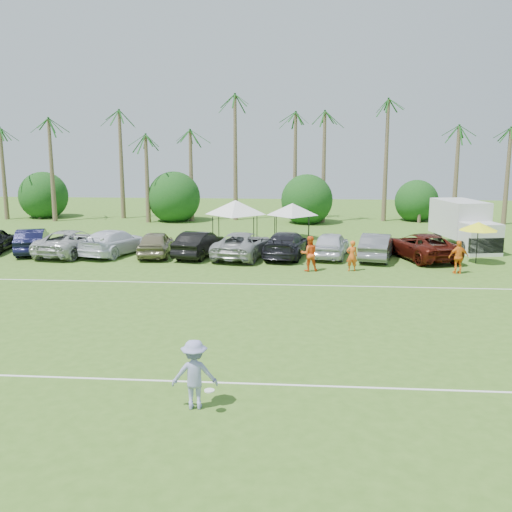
{
  "coord_description": "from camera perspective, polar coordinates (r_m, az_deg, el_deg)",
  "views": [
    {
      "loc": [
        5.6,
        -13.46,
        6.82
      ],
      "look_at": [
        3.43,
        13.19,
        1.6
      ],
      "focal_mm": 40.0,
      "sensor_mm": 36.0,
      "label": 1
    }
  ],
  "objects": [
    {
      "name": "ground",
      "position": [
        16.09,
        -16.74,
        -14.52
      ],
      "size": [
        120.0,
        120.0,
        0.0
      ],
      "primitive_type": "plane",
      "color": "#3F671F",
      "rests_on": "ground"
    },
    {
      "name": "field_lines",
      "position": [
        23.2,
        -9.58,
        -6.19
      ],
      "size": [
        80.0,
        12.1,
        0.01
      ],
      "color": "white",
      "rests_on": "ground"
    },
    {
      "name": "palm_tree_0",
      "position": [
        58.39,
        -24.0,
        10.76
      ],
      "size": [
        2.4,
        2.4,
        8.9
      ],
      "color": "brown",
      "rests_on": "ground"
    },
    {
      "name": "palm_tree_1",
      "position": [
        56.22,
        -19.5,
        11.99
      ],
      "size": [
        2.4,
        2.4,
        9.9
      ],
      "color": "brown",
      "rests_on": "ground"
    },
    {
      "name": "palm_tree_2",
      "position": [
        54.43,
        -14.61,
        13.22
      ],
      "size": [
        2.4,
        2.4,
        10.9
      ],
      "color": "brown",
      "rests_on": "ground"
    },
    {
      "name": "palm_tree_3",
      "position": [
        53.32,
        -10.46,
        14.36
      ],
      "size": [
        2.4,
        2.4,
        11.9
      ],
      "color": "brown",
      "rests_on": "ground"
    },
    {
      "name": "palm_tree_4",
      "position": [
        52.35,
        -6.04,
        11.71
      ],
      "size": [
        2.4,
        2.4,
        8.9
      ],
      "color": "brown",
      "rests_on": "ground"
    },
    {
      "name": "palm_tree_5",
      "position": [
        51.78,
        -1.6,
        12.74
      ],
      "size": [
        2.4,
        2.4,
        9.9
      ],
      "color": "brown",
      "rests_on": "ground"
    },
    {
      "name": "palm_tree_6",
      "position": [
        51.54,
        2.95,
        13.69
      ],
      "size": [
        2.4,
        2.4,
        10.9
      ],
      "color": "brown",
      "rests_on": "ground"
    },
    {
      "name": "palm_tree_7",
      "position": [
        51.62,
        7.55,
        14.56
      ],
      "size": [
        2.4,
        2.4,
        11.9
      ],
      "color": "brown",
      "rests_on": "ground"
    },
    {
      "name": "palm_tree_8",
      "position": [
        51.99,
        13.1,
        11.49
      ],
      "size": [
        2.4,
        2.4,
        8.9
      ],
      "color": "brown",
      "rests_on": "ground"
    },
    {
      "name": "palm_tree_9",
      "position": [
        52.95,
        18.62,
        12.14
      ],
      "size": [
        2.4,
        2.4,
        9.9
      ],
      "color": "brown",
      "rests_on": "ground"
    },
    {
      "name": "palm_tree_10",
      "position": [
        54.37,
        23.93,
        12.65
      ],
      "size": [
        2.4,
        2.4,
        10.9
      ],
      "color": "brown",
      "rests_on": "ground"
    },
    {
      "name": "bush_tree_0",
      "position": [
        58.15,
        -20.49,
        5.4
      ],
      "size": [
        4.0,
        4.0,
        4.0
      ],
      "color": "brown",
      "rests_on": "ground"
    },
    {
      "name": "bush_tree_1",
      "position": [
        53.96,
        -7.82,
        5.6
      ],
      "size": [
        4.0,
        4.0,
        4.0
      ],
      "color": "brown",
      "rests_on": "ground"
    },
    {
      "name": "bush_tree_2",
      "position": [
        52.7,
        5.09,
        5.53
      ],
      "size": [
        4.0,
        4.0,
        4.0
      ],
      "color": "brown",
      "rests_on": "ground"
    },
    {
      "name": "bush_tree_3",
      "position": [
        53.71,
        15.86,
        5.26
      ],
      "size": [
        4.0,
        4.0,
        4.0
      ],
      "color": "brown",
      "rests_on": "ground"
    },
    {
      "name": "sideline_player_a",
      "position": [
        31.64,
        9.57,
        0.02
      ],
      "size": [
        0.68,
        0.5,
        1.7
      ],
      "primitive_type": "imported",
      "rotation": [
        0.0,
        0.0,
        3.3
      ],
      "color": "orange",
      "rests_on": "ground"
    },
    {
      "name": "sideline_player_b",
      "position": [
        31.32,
        5.35,
        0.24
      ],
      "size": [
        1.06,
        0.9,
        1.95
      ],
      "primitive_type": "imported",
      "rotation": [
        0.0,
        0.0,
        3.32
      ],
      "color": "#FA5B1B",
      "rests_on": "ground"
    },
    {
      "name": "sideline_player_c",
      "position": [
        32.45,
        19.6,
        -0.1
      ],
      "size": [
        1.1,
        0.55,
        1.81
      ],
      "primitive_type": "imported",
      "rotation": [
        0.0,
        0.0,
        3.24
      ],
      "color": "orange",
      "rests_on": "ground"
    },
    {
      "name": "box_truck",
      "position": [
        40.5,
        20.1,
        3.08
      ],
      "size": [
        3.45,
        6.42,
        3.14
      ],
      "rotation": [
        0.0,
        0.0,
        0.2
      ],
      "color": "silver",
      "rests_on": "ground"
    },
    {
      "name": "canopy_tent_left",
      "position": [
        40.15,
        -2.08,
        5.6
      ],
      "size": [
        4.35,
        4.35,
        3.52
      ],
      "color": "black",
      "rests_on": "ground"
    },
    {
      "name": "canopy_tent_right",
      "position": [
        41.82,
        3.66,
        5.28
      ],
      "size": [
        3.8,
        3.8,
        3.08
      ],
      "color": "black",
      "rests_on": "ground"
    },
    {
      "name": "market_umbrella",
      "position": [
        35.36,
        21.36,
        2.79
      ],
      "size": [
        2.21,
        2.21,
        2.46
      ],
      "color": "black",
      "rests_on": "ground"
    },
    {
      "name": "frisbee_player",
      "position": [
        15.28,
        -6.16,
        -11.68
      ],
      "size": [
        1.27,
        0.85,
        1.87
      ],
      "rotation": [
        0.0,
        0.0,
        3.25
      ],
      "color": "#8E92CA",
      "rests_on": "ground"
    },
    {
      "name": "parked_car_1",
      "position": [
        39.16,
        -21.47,
        1.42
      ],
      "size": [
        3.16,
        5.1,
        1.59
      ],
      "primitive_type": "imported",
      "rotation": [
        0.0,
        0.0,
        3.47
      ],
      "color": "black",
      "rests_on": "ground"
    },
    {
      "name": "parked_car_2",
      "position": [
        37.78,
        -17.96,
        1.33
      ],
      "size": [
        3.42,
        6.02,
        1.59
      ],
      "primitive_type": "imported",
      "rotation": [
        0.0,
        0.0,
        3.0
      ],
      "color": "#B4B4B5",
      "rests_on": "ground"
    },
    {
      "name": "parked_car_3",
      "position": [
        37.03,
        -13.94,
        1.35
      ],
      "size": [
        3.7,
        5.87,
        1.59
      ],
      "primitive_type": "imported",
      "rotation": [
        0.0,
        0.0,
        2.85
      ],
      "color": "white",
      "rests_on": "ground"
    },
    {
      "name": "parked_car_4",
      "position": [
        36.0,
        -9.98,
        1.24
      ],
      "size": [
        2.29,
        4.81,
        1.59
      ],
      "primitive_type": "imported",
      "rotation": [
        0.0,
        0.0,
        3.23
      ],
      "color": "#797153",
      "rests_on": "ground"
    },
    {
      "name": "parked_car_5",
      "position": [
        35.47,
        -5.7,
        1.21
      ],
      "size": [
        2.69,
        5.06,
        1.59
      ],
      "primitive_type": "imported",
      "rotation": [
        0.0,
        0.0,
        2.92
      ],
      "color": "black",
      "rests_on": "ground"
    },
    {
      "name": "parked_car_6",
      "position": [
        35.03,
        -1.34,
        1.14
      ],
      "size": [
        3.68,
        6.1,
        1.59
      ],
      "primitive_type": "imported",
      "rotation": [
        0.0,
        0.0,
        2.95
      ],
      "color": "#959697",
      "rests_on": "ground"
    },
    {
      "name": "parked_car_7",
      "position": [
        35.21,
        3.12,
        1.17
      ],
      "size": [
        3.23,
        5.79,
        1.59
      ],
      "primitive_type": "imported",
      "rotation": [
        0.0,
        0.0,
        2.95
      ],
      "color": "black",
      "rests_on": "ground"
    },
    {
      "name": "parked_car_8",
      "position": [
        35.41,
        7.53,
        1.15
      ],
      "size": [
        2.71,
        4.92,
        1.59
      ],
      "primitive_type": "imported",
      "rotation": [
        0.0,
        0.0,
        2.95
      ],
      "color": "silver",
      "rests_on": "ground"
    },
    {
      "name": "parked_car_9",
      "position": [
        35.26,
        11.97,
        0.96
      ],
      "size": [
        2.73,
        5.07,
        1.59
      ],
      "primitive_type": "imported",
      "rotation": [
        0.0,
        0.0,
        2.91
      ],
      "color": "slate",
      "rests_on": "ground"
    },
    {
      "name": "parked_car_10",
      "position": [
        35.97,
        16.21,
        0.96
      ],
      "size": [
        4.23,
        6.23,
        1.59
      ],
      "primitive_type": "imported",
      "rotation": [
        0.0,
        0.0,
        3.45
      ],
      "color": "#49120B",
      "rests_on": "ground"
    }
  ]
}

